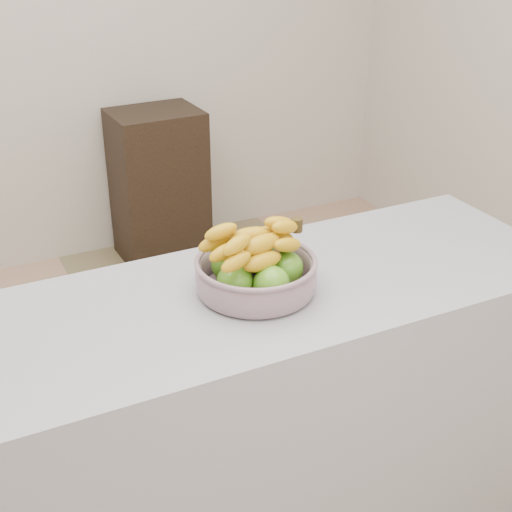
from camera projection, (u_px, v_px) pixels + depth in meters
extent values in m
plane|color=tan|center=(191.00, 502.00, 2.37)|extent=(4.00, 4.00, 0.00)
cube|color=beige|center=(22.00, 3.00, 3.36)|extent=(4.00, 0.05, 2.70)
cube|color=#97979F|center=(216.00, 441.00, 1.98)|extent=(2.00, 0.60, 0.90)
cube|color=black|center=(159.00, 186.00, 3.82)|extent=(0.46, 0.38, 0.82)
cylinder|color=#8D9EA9|center=(256.00, 289.00, 1.82)|extent=(0.27, 0.27, 0.01)
torus|color=#8D9EA9|center=(256.00, 262.00, 1.79)|extent=(0.31, 0.31, 0.01)
sphere|color=#578D18|center=(272.00, 284.00, 1.74)|extent=(0.09, 0.09, 0.09)
sphere|color=#578D18|center=(286.00, 268.00, 1.81)|extent=(0.09, 0.09, 0.09)
sphere|color=#578D18|center=(259.00, 257.00, 1.87)|extent=(0.09, 0.09, 0.09)
sphere|color=#578D18|center=(229.00, 265.00, 1.83)|extent=(0.09, 0.09, 0.09)
sphere|color=#578D18|center=(235.00, 282.00, 1.75)|extent=(0.09, 0.09, 0.09)
ellipsoid|color=yellow|center=(262.00, 261.00, 1.73)|extent=(0.20, 0.08, 0.05)
ellipsoid|color=yellow|center=(252.00, 253.00, 1.77)|extent=(0.20, 0.06, 0.05)
ellipsoid|color=yellow|center=(243.00, 246.00, 1.81)|extent=(0.20, 0.06, 0.05)
ellipsoid|color=yellow|center=(261.00, 244.00, 1.74)|extent=(0.20, 0.09, 0.05)
ellipsoid|color=yellow|center=(251.00, 236.00, 1.78)|extent=(0.20, 0.07, 0.05)
cylinder|color=#392C12|center=(297.00, 225.00, 1.80)|extent=(0.03, 0.03, 0.03)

